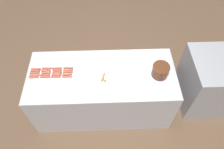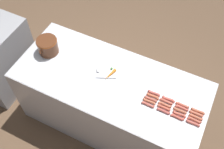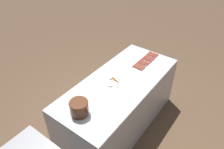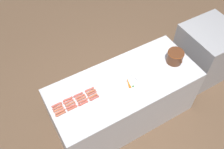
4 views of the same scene
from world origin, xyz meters
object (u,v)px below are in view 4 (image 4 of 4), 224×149
(hot_dog_15, at_px, (93,96))
(hot_dog_18, at_px, (83,103))
(hot_dog_3, at_px, (89,90))
(hot_dog_5, at_px, (68,102))
(back_cabinet, at_px, (206,52))
(hot_dog_4, at_px, (57,107))
(serving_spoon, at_px, (134,79))
(carrot, at_px, (129,83))
(hot_dog_2, at_px, (78,95))
(hot_dog_0, at_px, (57,105))
(hot_dog_14, at_px, (83,101))
(hot_dog_17, at_px, (72,108))
(hot_dog_8, at_px, (58,109))
(hot_dog_10, at_px, (81,99))
(hot_dog_9, at_px, (70,104))
(hot_dog_13, at_px, (71,106))
(hot_dog_7, at_px, (91,92))
(bean_pot, at_px, (175,56))
(hot_dog_12, at_px, (60,111))
(hot_dog_1, at_px, (68,99))
(hot_dog_19, at_px, (94,98))
(hot_dog_16, at_px, (61,114))
(hot_dog_11, at_px, (92,94))
(hot_dog_6, at_px, (80,97))

(hot_dog_15, distance_m, hot_dog_18, 0.16)
(hot_dog_3, height_order, hot_dog_5, same)
(back_cabinet, relative_size, hot_dog_4, 7.13)
(serving_spoon, height_order, carrot, carrot)
(hot_dog_2, relative_size, serving_spoon, 0.52)
(hot_dog_0, xyz_separation_m, hot_dog_14, (0.11, 0.30, 0.00))
(hot_dog_15, relative_size, hot_dog_17, 1.00)
(hot_dog_17, bearing_deg, hot_dog_0, -133.78)
(hot_dog_8, distance_m, hot_dog_10, 0.31)
(hot_dog_2, relative_size, hot_dog_4, 1.00)
(hot_dog_9, distance_m, hot_dog_13, 0.03)
(hot_dog_8, xyz_separation_m, hot_dog_13, (0.03, 0.15, 0.00))
(hot_dog_0, xyz_separation_m, hot_dog_7, (0.04, 0.45, 0.00))
(hot_dog_5, relative_size, bean_pot, 0.47)
(hot_dog_3, xyz_separation_m, hot_dog_12, (0.11, -0.45, 0.00))
(serving_spoon, bearing_deg, hot_dog_12, -91.87)
(hot_dog_1, xyz_separation_m, hot_dog_3, (0.00, 0.30, 0.00))
(hot_dog_5, relative_size, hot_dog_19, 1.00)
(hot_dog_0, relative_size, hot_dog_17, 1.00)
(hot_dog_14, bearing_deg, hot_dog_8, -96.84)
(hot_dog_10, distance_m, hot_dog_13, 0.16)
(hot_dog_17, bearing_deg, hot_dog_3, 115.34)
(hot_dog_5, xyz_separation_m, hot_dog_8, (0.04, -0.15, 0.00))
(hot_dog_0, bearing_deg, hot_dog_8, -4.14)
(back_cabinet, height_order, bean_pot, bean_pot)
(serving_spoon, bearing_deg, hot_dog_17, -89.99)
(hot_dog_19, bearing_deg, hot_dog_16, -90.37)
(hot_dog_11, bearing_deg, hot_dog_6, -102.68)
(hot_dog_3, distance_m, hot_dog_13, 0.33)
(hot_dog_10, distance_m, hot_dog_16, 0.32)
(hot_dog_17, bearing_deg, hot_dog_12, -103.25)
(hot_dog_8, height_order, hot_dog_10, same)
(hot_dog_4, relative_size, hot_dog_11, 1.00)
(hot_dog_16, height_order, hot_dog_17, same)
(carrot, bearing_deg, hot_dog_1, -101.75)
(hot_dog_9, relative_size, hot_dog_19, 1.00)
(serving_spoon, bearing_deg, bean_pot, 89.20)
(hot_dog_18, xyz_separation_m, bean_pot, (0.01, 1.42, 0.09))
(hot_dog_14, distance_m, serving_spoon, 0.75)
(hot_dog_4, xyz_separation_m, hot_dog_10, (0.03, 0.31, 0.00))
(hot_dog_13, height_order, hot_dog_14, same)
(hot_dog_10, distance_m, hot_dog_11, 0.15)
(hot_dog_7, xyz_separation_m, serving_spoon, (0.10, 0.59, -0.01))
(hot_dog_1, relative_size, hot_dog_3, 1.00)
(hot_dog_9, relative_size, hot_dog_15, 1.00)
(hot_dog_9, bearing_deg, hot_dog_0, -115.71)
(hot_dog_7, distance_m, hot_dog_15, 0.07)
(hot_dog_18, xyz_separation_m, hot_dog_19, (0.00, 0.15, 0.00))
(hot_dog_5, bearing_deg, hot_dog_11, 83.19)
(hot_dog_3, bearing_deg, hot_dog_11, -0.96)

